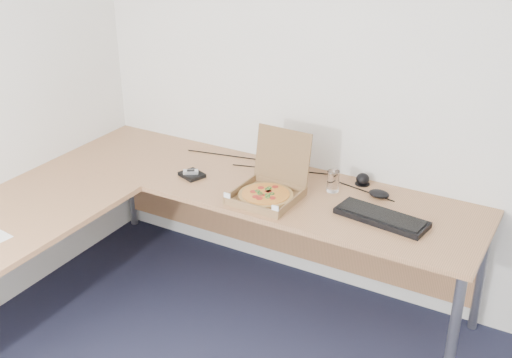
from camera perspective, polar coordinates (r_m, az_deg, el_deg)
The scene contains 10 objects.
room_shell at distance 2.07m, azimuth -6.71°, elevation -5.09°, with size 3.50×3.50×2.50m, color white, non-canonical shape.
desk at distance 3.45m, azimuth -7.94°, elevation -2.37°, with size 2.50×2.20×0.73m.
pizza_box at distance 3.42m, azimuth 1.03°, elevation -1.12°, with size 0.32×0.38×0.33m.
drinking_glass at distance 3.51m, azimuth 6.82°, elevation -0.20°, with size 0.07×0.07×0.12m, color white.
keyboard at distance 3.28m, azimuth 11.02°, elevation -3.37°, with size 0.46×0.16×0.03m, color black.
mouse at distance 3.50m, azimuth 10.81°, elevation -1.30°, with size 0.11×0.07×0.04m, color black.
wallet at distance 3.69m, azimuth -5.68°, elevation 0.37°, with size 0.13×0.11×0.02m, color black.
phone at distance 3.68m, azimuth -5.78°, elevation 0.63°, with size 0.08×0.04×0.02m, color #B2B5BA.
dome_speaker at distance 3.62m, azimuth 9.40°, elevation 0.05°, with size 0.08×0.08×0.07m, color black.
cable_bundle at distance 3.76m, azimuth 2.33°, elevation 0.83°, with size 0.65×0.04×0.01m, color black, non-canonical shape.
Camera 1 is at (1.08, -1.42, 2.29)m, focal length 45.32 mm.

